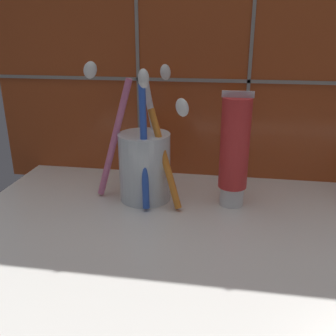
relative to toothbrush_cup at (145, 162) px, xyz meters
The scene contains 4 objects.
sink_counter 15.75cm from the toothbrush_cup, 34.18° to the right, with size 66.57×37.69×2.00cm, color silver.
tile_wall_backsplash 22.22cm from the toothbrush_cup, 42.70° to the left, with size 76.57×1.72×45.13cm.
toothbrush_cup is the anchor object (origin of this frame).
toothpaste_tube 11.67cm from the toothbrush_cup, ahead, with size 3.96×3.77×15.26cm.
Camera 1 is at (-1.08, -38.70, 24.40)cm, focal length 40.00 mm.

